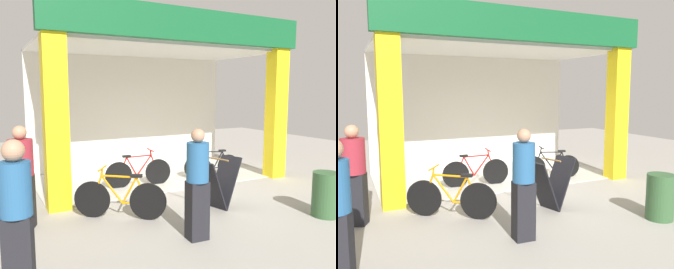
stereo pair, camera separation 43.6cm
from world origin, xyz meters
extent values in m
plane|color=#9E9991|center=(0.00, 0.00, 0.00)|extent=(19.47, 19.47, 0.00)
cube|color=beige|center=(0.00, 1.46, 0.01)|extent=(5.74, 2.91, 0.02)
cube|color=silver|center=(0.00, 2.91, 1.59)|extent=(5.74, 0.12, 3.17)
cube|color=yellow|center=(-2.66, 0.00, 1.59)|extent=(0.41, 0.36, 3.17)
cube|color=yellow|center=(2.66, 0.00, 1.59)|extent=(0.41, 0.36, 3.17)
cube|color=#14592D|center=(0.00, -0.15, 3.50)|extent=(5.94, 0.20, 0.65)
cube|color=silver|center=(0.00, 1.46, 3.14)|extent=(5.74, 2.91, 0.06)
cylinder|color=black|center=(1.62, 0.52, 0.28)|extent=(0.56, 0.18, 0.57)
cylinder|color=black|center=(0.77, 0.74, 0.28)|extent=(0.56, 0.18, 0.57)
cylinder|color=black|center=(1.42, 0.57, 0.26)|extent=(0.38, 0.13, 0.07)
cylinder|color=black|center=(1.34, 0.59, 0.45)|extent=(0.25, 0.09, 0.43)
cylinder|color=black|center=(1.08, 0.66, 0.45)|extent=(0.34, 0.12, 0.44)
cylinder|color=black|center=(1.19, 0.63, 0.66)|extent=(0.53, 0.17, 0.05)
cylinder|color=black|center=(1.53, 0.54, 0.47)|extent=(0.19, 0.08, 0.38)
cylinder|color=black|center=(0.86, 0.72, 0.47)|extent=(0.17, 0.07, 0.39)
cylinder|color=black|center=(0.93, 0.70, 0.72)|extent=(0.05, 0.04, 0.12)
cylinder|color=black|center=(0.94, 0.70, 0.78)|extent=(0.13, 0.39, 0.03)
cube|color=black|center=(1.45, 0.56, 0.68)|extent=(0.19, 0.13, 0.04)
cylinder|color=black|center=(-1.21, 0.79, 0.30)|extent=(0.60, 0.11, 0.60)
cylinder|color=black|center=(-0.29, 0.68, 0.30)|extent=(0.60, 0.11, 0.60)
cylinder|color=red|center=(-0.99, 0.76, 0.28)|extent=(0.41, 0.08, 0.08)
cylinder|color=red|center=(-0.91, 0.75, 0.47)|extent=(0.26, 0.06, 0.45)
cylinder|color=red|center=(-0.62, 0.72, 0.48)|extent=(0.37, 0.08, 0.47)
cylinder|color=red|center=(-0.74, 0.73, 0.70)|extent=(0.58, 0.10, 0.05)
cylinder|color=red|center=(-1.11, 0.78, 0.50)|extent=(0.20, 0.06, 0.40)
cylinder|color=red|center=(-0.38, 0.69, 0.50)|extent=(0.18, 0.05, 0.42)
cylinder|color=red|center=(-0.46, 0.70, 0.77)|extent=(0.05, 0.04, 0.13)
cylinder|color=red|center=(-0.47, 0.70, 0.83)|extent=(0.08, 0.42, 0.03)
cube|color=black|center=(-1.03, 0.77, 0.72)|extent=(0.19, 0.11, 0.05)
cylinder|color=black|center=(-1.43, -1.25, 0.31)|extent=(0.54, 0.40, 0.63)
cylinder|color=black|center=(-2.23, -0.69, 0.31)|extent=(0.54, 0.40, 0.63)
cylinder|color=orange|center=(-1.62, -1.12, 0.29)|extent=(0.37, 0.27, 0.08)
cylinder|color=orange|center=(-1.69, -1.06, 0.50)|extent=(0.24, 0.19, 0.47)
cylinder|color=orange|center=(-1.94, -0.89, 0.50)|extent=(0.34, 0.25, 0.49)
cylinder|color=orange|center=(-1.84, -0.96, 0.73)|extent=(0.51, 0.38, 0.05)
cylinder|color=orange|center=(-1.52, -1.19, 0.52)|extent=(0.19, 0.15, 0.42)
cylinder|color=orange|center=(-2.15, -0.74, 0.53)|extent=(0.17, 0.14, 0.44)
cylinder|color=orange|center=(-2.08, -0.79, 0.80)|extent=(0.06, 0.06, 0.13)
cylinder|color=orange|center=(-2.07, -0.80, 0.87)|extent=(0.28, 0.38, 0.03)
cube|color=black|center=(-1.59, -1.13, 0.75)|extent=(0.21, 0.19, 0.05)
cube|color=black|center=(-0.26, -1.37, 0.46)|extent=(0.56, 0.57, 0.94)
cube|color=black|center=(0.15, -1.26, 0.46)|extent=(0.56, 0.57, 0.94)
cylinder|color=olive|center=(-0.05, -1.31, 0.93)|extent=(0.15, 0.46, 0.03)
cube|color=black|center=(-3.56, -2.59, 0.44)|extent=(0.35, 0.31, 0.87)
cube|color=black|center=(-1.13, -2.29, 0.43)|extent=(0.31, 0.26, 0.87)
cylinder|color=#26598C|center=(-1.13, -2.29, 1.15)|extent=(0.34, 0.34, 0.57)
sphere|color=tan|center=(-1.13, -2.29, 1.54)|extent=(0.20, 0.20, 0.20)
cube|color=black|center=(-3.32, -0.64, 0.43)|extent=(0.41, 0.35, 0.85)
cylinder|color=maroon|center=(-3.32, -0.64, 1.14)|extent=(0.49, 0.49, 0.57)
sphere|color=tan|center=(-3.32, -0.64, 1.53)|extent=(0.22, 0.22, 0.22)
cylinder|color=#335933|center=(1.36, -2.53, 0.39)|extent=(0.46, 0.46, 0.77)
camera|label=1|loc=(-3.83, -6.46, 2.17)|focal=37.65mm
camera|label=2|loc=(-3.44, -6.66, 2.17)|focal=37.65mm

